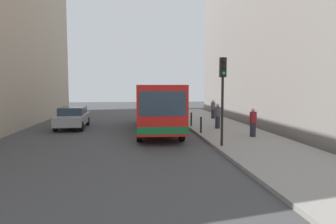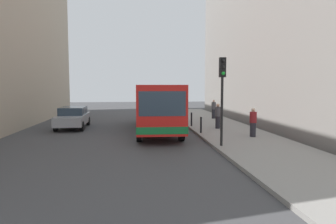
# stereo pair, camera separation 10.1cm
# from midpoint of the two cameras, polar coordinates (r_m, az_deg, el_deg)

# --- Properties ---
(ground_plane) EXTENTS (80.00, 80.00, 0.00)m
(ground_plane) POSITION_cam_midpoint_polar(r_m,az_deg,el_deg) (16.54, -4.66, -5.36)
(ground_plane) COLOR #424244
(sidewalk) EXTENTS (4.40, 40.00, 0.15)m
(sidewalk) POSITION_cam_midpoint_polar(r_m,az_deg,el_deg) (17.54, 13.31, -4.63)
(sidewalk) COLOR gray
(sidewalk) RESTS_ON ground
(building_right) EXTENTS (7.00, 32.00, 17.56)m
(building_right) POSITION_cam_midpoint_polar(r_m,az_deg,el_deg) (24.27, 24.72, 18.40)
(building_right) COLOR gray
(building_right) RESTS_ON ground
(bus) EXTENTS (2.76, 11.07, 3.00)m
(bus) POSITION_cam_midpoint_polar(r_m,az_deg,el_deg) (20.06, -2.33, 1.43)
(bus) COLOR red
(bus) RESTS_ON ground
(car_beside_bus) EXTENTS (1.91, 4.42, 1.48)m
(car_beside_bus) POSITION_cam_midpoint_polar(r_m,az_deg,el_deg) (22.16, -17.60, -0.91)
(car_beside_bus) COLOR #A5A8AD
(car_beside_bus) RESTS_ON ground
(traffic_light) EXTENTS (0.28, 0.33, 4.10)m
(traffic_light) POSITION_cam_midpoint_polar(r_m,az_deg,el_deg) (14.28, 10.05, 5.08)
(traffic_light) COLOR black
(traffic_light) RESTS_ON sidewalk
(bollard_near) EXTENTS (0.11, 0.11, 0.95)m
(bollard_near) POSITION_cam_midpoint_polar(r_m,az_deg,el_deg) (18.27, 6.06, -2.40)
(bollard_near) COLOR black
(bollard_near) RESTS_ON sidewalk
(bollard_mid) EXTENTS (0.11, 0.11, 0.95)m
(bollard_mid) POSITION_cam_midpoint_polar(r_m,az_deg,el_deg) (21.26, 4.25, -1.36)
(bollard_mid) COLOR black
(bollard_mid) RESTS_ON sidewalk
(bollard_far) EXTENTS (0.11, 0.11, 0.95)m
(bollard_far) POSITION_cam_midpoint_polar(r_m,az_deg,el_deg) (24.27, 2.89, -0.57)
(bollard_far) COLOR black
(bollard_far) RESTS_ON sidewalk
(pedestrian_near_signal) EXTENTS (0.38, 0.38, 1.59)m
(pedestrian_near_signal) POSITION_cam_midpoint_polar(r_m,az_deg,el_deg) (17.36, 15.53, -1.90)
(pedestrian_near_signal) COLOR #26262D
(pedestrian_near_signal) RESTS_ON sidewalk
(pedestrian_mid_sidewalk) EXTENTS (0.38, 0.38, 1.64)m
(pedestrian_mid_sidewalk) POSITION_cam_midpoint_polar(r_m,az_deg,el_deg) (20.23, 9.18, -0.76)
(pedestrian_mid_sidewalk) COLOR #26262D
(pedestrian_mid_sidewalk) RESTS_ON sidewalk
(pedestrian_far_sidewalk) EXTENTS (0.38, 0.38, 1.61)m
(pedestrian_far_sidewalk) POSITION_cam_midpoint_polar(r_m,az_deg,el_deg) (26.37, 8.37, 0.53)
(pedestrian_far_sidewalk) COLOR #26262D
(pedestrian_far_sidewalk) RESTS_ON sidewalk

